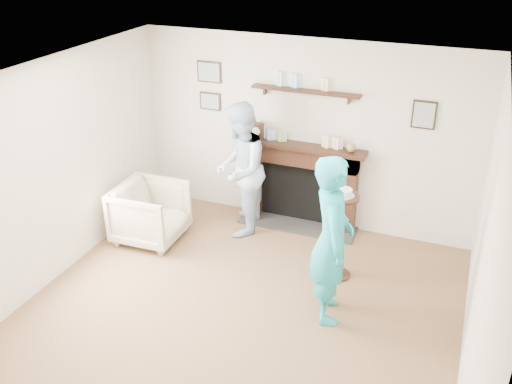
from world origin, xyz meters
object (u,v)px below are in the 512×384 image
at_px(woman, 327,313).
at_px(pedestal_table, 341,220).
at_px(man, 240,230).
at_px(armchair, 153,238).

relative_size(woman, pedestal_table, 1.50).
xyz_separation_m(man, pedestal_table, (1.48, -0.57, 0.74)).
bearing_deg(pedestal_table, woman, -84.22).
distance_m(armchair, woman, 2.62).
xyz_separation_m(armchair, man, (0.98, 0.63, 0.00)).
bearing_deg(man, armchair, -68.96).
distance_m(armchair, pedestal_table, 2.57).
bearing_deg(armchair, woman, -106.27).
bearing_deg(armchair, pedestal_table, -90.11).
xyz_separation_m(man, woman, (1.55, -1.29, 0.00)).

